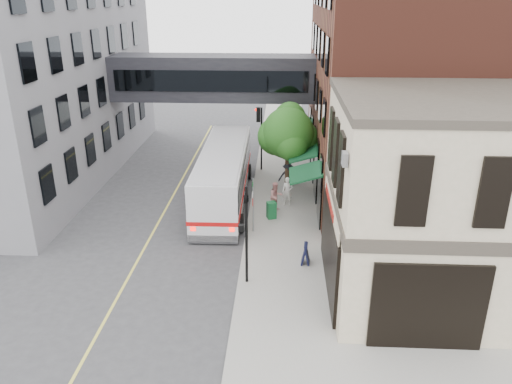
# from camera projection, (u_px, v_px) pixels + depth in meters

# --- Properties ---
(ground) EXTENTS (120.00, 120.00, 0.00)m
(ground) POSITION_uv_depth(u_px,v_px,m) (234.00, 311.00, 20.21)
(ground) COLOR #38383A
(ground) RESTS_ON ground
(sidewalk_main) EXTENTS (4.00, 60.00, 0.15)m
(sidewalk_main) POSITION_uv_depth(u_px,v_px,m) (283.00, 186.00, 33.06)
(sidewalk_main) COLOR gray
(sidewalk_main) RESTS_ON ground
(corner_building) EXTENTS (10.19, 8.12, 8.45)m
(corner_building) POSITION_uv_depth(u_px,v_px,m) (458.00, 200.00, 20.05)
(corner_building) COLOR #B7AE8C
(corner_building) RESTS_ON ground
(brick_building) EXTENTS (13.76, 18.00, 14.00)m
(brick_building) POSITION_uv_depth(u_px,v_px,m) (414.00, 79.00, 31.02)
(brick_building) COLOR #53241A
(brick_building) RESTS_ON ground
(opposite_building) EXTENTS (14.00, 24.00, 14.00)m
(opposite_building) POSITION_uv_depth(u_px,v_px,m) (1.00, 73.00, 33.26)
(opposite_building) COLOR slate
(opposite_building) RESTS_ON ground
(skyway_bridge) EXTENTS (14.00, 3.18, 3.00)m
(skyway_bridge) POSITION_uv_depth(u_px,v_px,m) (213.00, 78.00, 34.62)
(skyway_bridge) COLOR black
(skyway_bridge) RESTS_ON ground
(traffic_signal_near) EXTENTS (0.44, 0.22, 4.60)m
(traffic_signal_near) POSITION_uv_depth(u_px,v_px,m) (246.00, 223.00, 20.93)
(traffic_signal_near) COLOR black
(traffic_signal_near) RESTS_ON sidewalk_main
(traffic_signal_far) EXTENTS (0.53, 0.28, 4.50)m
(traffic_signal_far) POSITION_uv_depth(u_px,v_px,m) (260.00, 126.00, 34.71)
(traffic_signal_far) COLOR black
(traffic_signal_far) RESTS_ON sidewalk_main
(street_sign_pole) EXTENTS (0.08, 0.75, 3.00)m
(street_sign_pole) POSITION_uv_depth(u_px,v_px,m) (253.00, 200.00, 25.96)
(street_sign_pole) COLOR gray
(street_sign_pole) RESTS_ON sidewalk_main
(street_tree) EXTENTS (3.80, 3.20, 5.60)m
(street_tree) POSITION_uv_depth(u_px,v_px,m) (288.00, 133.00, 30.90)
(street_tree) COLOR #382619
(street_tree) RESTS_ON sidewalk_main
(lane_marking) EXTENTS (0.12, 40.00, 0.01)m
(lane_marking) POSITION_uv_depth(u_px,v_px,m) (166.00, 209.00, 29.72)
(lane_marking) COLOR #D8CC4C
(lane_marking) RESTS_ON ground
(bus) EXTENTS (3.02, 11.95, 3.21)m
(bus) POSITION_uv_depth(u_px,v_px,m) (224.00, 173.00, 30.25)
(bus) COLOR silver
(bus) RESTS_ON ground
(pedestrian_a) EXTENTS (0.66, 0.48, 1.71)m
(pedestrian_a) POSITION_uv_depth(u_px,v_px,m) (287.00, 191.00, 29.64)
(pedestrian_a) COLOR white
(pedestrian_a) RESTS_ON sidewalk_main
(pedestrian_b) EXTENTS (1.05, 0.98, 1.71)m
(pedestrian_b) POSITION_uv_depth(u_px,v_px,m) (276.00, 196.00, 28.89)
(pedestrian_b) COLOR tan
(pedestrian_b) RESTS_ON sidewalk_main
(pedestrian_c) EXTENTS (1.25, 0.79, 1.85)m
(pedestrian_c) POSITION_uv_depth(u_px,v_px,m) (288.00, 177.00, 31.78)
(pedestrian_c) COLOR black
(pedestrian_c) RESTS_ON sidewalk_main
(newspaper_box) EXTENTS (0.60, 0.57, 0.97)m
(newspaper_box) POSITION_uv_depth(u_px,v_px,m) (271.00, 210.00, 27.98)
(newspaper_box) COLOR #145A2D
(newspaper_box) RESTS_ON sidewalk_main
(sandwich_board) EXTENTS (0.41, 0.60, 1.02)m
(sandwich_board) POSITION_uv_depth(u_px,v_px,m) (306.00, 254.00, 23.26)
(sandwich_board) COLOR black
(sandwich_board) RESTS_ON sidewalk_main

